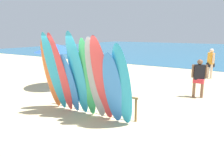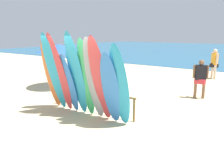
% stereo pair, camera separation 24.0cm
% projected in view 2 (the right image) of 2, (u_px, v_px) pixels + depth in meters
% --- Properties ---
extents(ground, '(60.00, 60.00, 0.00)m').
position_uv_depth(ground, '(196.00, 64.00, 18.86)').
color(ground, '#D3BC8C').
extents(surfboard_rack, '(3.24, 0.07, 0.74)m').
position_uv_depth(surfboard_rack, '(92.00, 95.00, 7.36)').
color(surfboard_rack, brown).
rests_on(surfboard_rack, ground).
extents(surfboard_orange_0, '(0.57, 0.66, 2.44)m').
position_uv_depth(surfboard_orange_0, '(51.00, 74.00, 7.60)').
color(surfboard_orange_0, orange).
rests_on(surfboard_orange_0, ground).
extents(surfboard_teal_1, '(0.55, 0.92, 2.62)m').
position_uv_depth(surfboard_teal_1, '(54.00, 73.00, 7.24)').
color(surfboard_teal_1, '#289EC6').
rests_on(surfboard_teal_1, ground).
extents(surfboard_red_2, '(0.58, 0.88, 2.61)m').
position_uv_depth(surfboard_red_2, '(60.00, 74.00, 7.13)').
color(surfboard_red_2, '#D13D42').
rests_on(surfboard_red_2, ground).
extents(surfboard_blue_3, '(0.53, 0.68, 1.98)m').
position_uv_depth(surfboard_blue_3, '(69.00, 84.00, 7.13)').
color(surfboard_blue_3, '#337AD1').
rests_on(surfboard_blue_3, ground).
extents(surfboard_teal_4, '(0.59, 0.76, 2.66)m').
position_uv_depth(surfboard_teal_4, '(76.00, 74.00, 6.86)').
color(surfboard_teal_4, '#289EC6').
rests_on(surfboard_teal_4, ground).
extents(surfboard_green_5, '(0.51, 0.64, 2.46)m').
position_uv_depth(surfboard_green_5, '(86.00, 78.00, 6.75)').
color(surfboard_green_5, '#38B266').
rests_on(surfboard_green_5, ground).
extents(surfboard_grey_6, '(0.55, 0.72, 2.50)m').
position_uv_depth(surfboard_grey_6, '(94.00, 79.00, 6.51)').
color(surfboard_grey_6, '#999EA3').
rests_on(surfboard_grey_6, ground).
extents(surfboard_red_7, '(0.56, 0.87, 2.54)m').
position_uv_depth(surfboard_red_7, '(100.00, 80.00, 6.32)').
color(surfboard_red_7, '#D13D42').
rests_on(surfboard_red_7, ground).
extents(surfboard_blue_8, '(0.60, 0.75, 2.11)m').
position_uv_depth(surfboard_blue_8, '(111.00, 89.00, 6.17)').
color(surfboard_blue_8, '#337AD1').
rests_on(surfboard_blue_8, ground).
extents(surfboard_teal_9, '(0.59, 0.69, 2.35)m').
position_uv_depth(surfboard_teal_9, '(120.00, 86.00, 6.02)').
color(surfboard_teal_9, '#289EC6').
rests_on(surfboard_teal_9, ground).
extents(beachgoer_strolling, '(0.54, 0.44, 1.72)m').
position_uv_depth(beachgoer_strolling, '(82.00, 69.00, 10.10)').
color(beachgoer_strolling, brown).
rests_on(beachgoer_strolling, ground).
extents(beachgoer_by_water, '(0.44, 0.54, 1.70)m').
position_uv_depth(beachgoer_by_water, '(214.00, 62.00, 12.60)').
color(beachgoer_by_water, beige).
rests_on(beachgoer_by_water, ground).
extents(beachgoer_photographing, '(0.55, 0.34, 1.56)m').
position_uv_depth(beachgoer_photographing, '(200.00, 76.00, 8.80)').
color(beachgoer_photographing, brown).
rests_on(beachgoer_photographing, ground).
extents(beach_chair_red, '(0.69, 0.78, 0.83)m').
position_uv_depth(beach_chair_red, '(77.00, 74.00, 11.82)').
color(beach_chair_red, '#B7B7BC').
rests_on(beach_chair_red, ground).
extents(beach_umbrella, '(2.04, 2.04, 2.06)m').
position_uv_depth(beach_umbrella, '(59.00, 48.00, 10.39)').
color(beach_umbrella, silver).
rests_on(beach_umbrella, ground).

